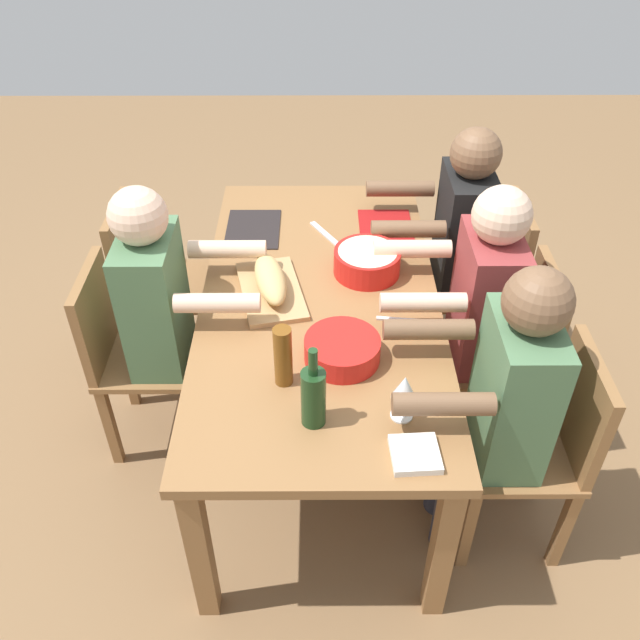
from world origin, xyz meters
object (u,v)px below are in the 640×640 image
at_px(bread_loaf, 270,279).
at_px(beer_bottle, 283,356).
at_px(cutting_board, 271,291).
at_px(diner_far_right, 500,397).
at_px(diner_far_left, 453,238).
at_px(diner_far_center, 473,306).
at_px(serving_bowl_pasta, 367,260).
at_px(napkin_stack, 415,454).
at_px(diner_near_center, 167,307).
at_px(chair_far_center, 511,348).
at_px(chair_far_right, 542,441).
at_px(chair_far_left, 487,277).
at_px(chair_near_center, 129,349).
at_px(wine_glass, 404,389).
at_px(serving_bowl_fruit, 342,348).
at_px(wine_bottle, 313,396).
at_px(dining_table, 320,315).

bearing_deg(bread_loaf, beer_bottle, 8.05).
bearing_deg(beer_bottle, cutting_board, -171.95).
relative_size(diner_far_right, diner_far_left, 1.00).
xyz_separation_m(diner_far_center, diner_far_right, (0.49, 0.00, 0.00)).
height_order(bread_loaf, beer_bottle, beer_bottle).
xyz_separation_m(serving_bowl_pasta, napkin_stack, (0.93, 0.09, -0.05)).
bearing_deg(beer_bottle, diner_near_center, -133.93).
height_order(diner_far_left, serving_bowl_pasta, diner_far_left).
distance_m(chair_far_center, beer_bottle, 1.06).
relative_size(cutting_board, beer_bottle, 1.82).
xyz_separation_m(diner_far_right, diner_far_left, (-0.97, 0.00, 0.00)).
relative_size(chair_far_right, chair_far_left, 1.00).
bearing_deg(diner_far_right, chair_near_center, -109.70).
bearing_deg(napkin_stack, beer_bottle, -128.77).
distance_m(diner_far_right, wine_glass, 0.39).
bearing_deg(chair_near_center, diner_near_center, 90.00).
xyz_separation_m(diner_near_center, napkin_stack, (0.76, 0.86, 0.05)).
relative_size(diner_far_right, cutting_board, 3.00).
bearing_deg(diner_far_right, serving_bowl_pasta, -148.26).
bearing_deg(serving_bowl_fruit, serving_bowl_pasta, 167.50).
bearing_deg(wine_glass, cutting_board, -145.46).
height_order(diner_far_right, serving_bowl_fruit, diner_far_right).
height_order(chair_far_center, serving_bowl_pasta, chair_far_center).
bearing_deg(diner_far_left, cutting_board, -59.40).
relative_size(chair_far_left, beer_bottle, 3.86).
distance_m(diner_far_right, chair_far_left, 1.01).
xyz_separation_m(chair_far_center, bread_loaf, (-0.03, -0.96, 0.32)).
bearing_deg(wine_bottle, chair_far_left, 144.46).
distance_m(dining_table, beer_bottle, 0.51).
bearing_deg(serving_bowl_pasta, wine_bottle, -14.79).
xyz_separation_m(chair_far_center, napkin_stack, (0.76, -0.50, 0.27)).
relative_size(diner_far_right, napkin_stack, 8.57).
height_order(beer_bottle, wine_glass, beer_bottle).
bearing_deg(chair_far_center, serving_bowl_pasta, -105.55).
bearing_deg(bread_loaf, diner_near_center, -85.92).
bearing_deg(wine_glass, diner_near_center, -125.87).
xyz_separation_m(bread_loaf, napkin_stack, (0.79, 0.46, -0.05)).
xyz_separation_m(serving_bowl_pasta, beer_bottle, (0.61, -0.30, 0.05)).
bearing_deg(chair_far_right, diner_near_center, -109.70).
height_order(dining_table, wine_glass, wine_glass).
relative_size(diner_far_right, wine_bottle, 4.14).
distance_m(chair_far_center, diner_far_left, 0.56).
bearing_deg(chair_far_right, cutting_board, -118.27).
xyz_separation_m(beer_bottle, napkin_stack, (0.31, 0.39, -0.10)).
bearing_deg(diner_near_center, beer_bottle, 46.07).
relative_size(serving_bowl_fruit, napkin_stack, 1.83).
relative_size(diner_near_center, diner_far_right, 1.00).
xyz_separation_m(dining_table, serving_bowl_pasta, (-0.16, 0.19, 0.14)).
relative_size(chair_far_center, diner_far_left, 0.71).
relative_size(chair_far_center, napkin_stack, 6.07).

